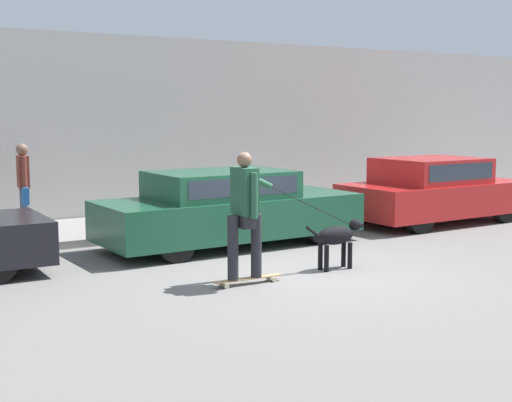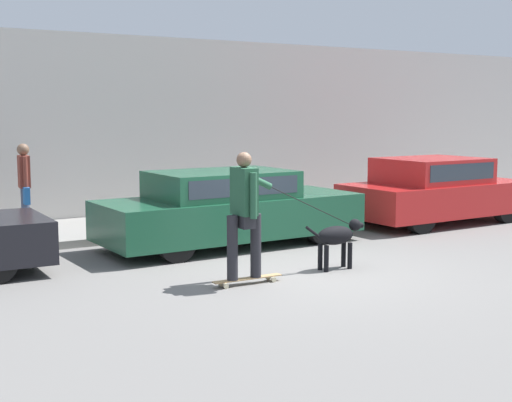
# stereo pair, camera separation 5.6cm
# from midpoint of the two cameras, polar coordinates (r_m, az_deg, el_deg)

# --- Properties ---
(ground_plane) EXTENTS (36.00, 36.00, 0.00)m
(ground_plane) POSITION_cam_midpoint_polar(r_m,az_deg,el_deg) (10.22, 3.31, -5.71)
(ground_plane) COLOR slate
(back_wall) EXTENTS (32.00, 0.30, 3.84)m
(back_wall) POSITION_cam_midpoint_polar(r_m,az_deg,el_deg) (15.35, -9.62, 5.75)
(back_wall) COLOR #B2ADA8
(back_wall) RESTS_ON ground_plane
(sidewalk_curb) EXTENTS (30.00, 2.49, 0.13)m
(sidewalk_curb) POSITION_cam_midpoint_polar(r_m,az_deg,el_deg) (14.21, -7.36, -1.84)
(sidewalk_curb) COLOR gray
(sidewalk_curb) RESTS_ON ground_plane
(parked_car_1) EXTENTS (4.53, 1.81, 1.29)m
(parked_car_1) POSITION_cam_midpoint_polar(r_m,az_deg,el_deg) (12.09, -2.08, -0.66)
(parked_car_1) COLOR black
(parked_car_1) RESTS_ON ground_plane
(parked_car_2) EXTENTS (3.98, 1.87, 1.34)m
(parked_car_2) POSITION_cam_midpoint_polar(r_m,az_deg,el_deg) (15.03, 14.25, 0.75)
(parked_car_2) COLOR black
(parked_car_2) RESTS_ON ground_plane
(dog) EXTENTS (1.01, 0.28, 0.71)m
(dog) POSITION_cam_midpoint_polar(r_m,az_deg,el_deg) (10.39, 6.68, -2.86)
(dog) COLOR black
(dog) RESTS_ON ground_plane
(skateboarder) EXTENTS (2.41, 0.59, 1.76)m
(skateboarder) POSITION_cam_midpoint_polar(r_m,az_deg,el_deg) (9.31, -0.71, -0.71)
(skateboarder) COLOR beige
(skateboarder) RESTS_ON ground_plane
(pedestrian_with_bag) EXTENTS (0.22, 0.64, 1.58)m
(pedestrian_with_bag) POSITION_cam_midpoint_polar(r_m,az_deg,el_deg) (13.38, -17.92, 1.39)
(pedestrian_with_bag) COLOR #3D4760
(pedestrian_with_bag) RESTS_ON sidewalk_curb
(fire_hydrant) EXTENTS (0.18, 0.18, 0.75)m
(fire_hydrant) POSITION_cam_midpoint_polar(r_m,az_deg,el_deg) (14.17, 4.79, -0.49)
(fire_hydrant) COLOR #4C5156
(fire_hydrant) RESTS_ON ground_plane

